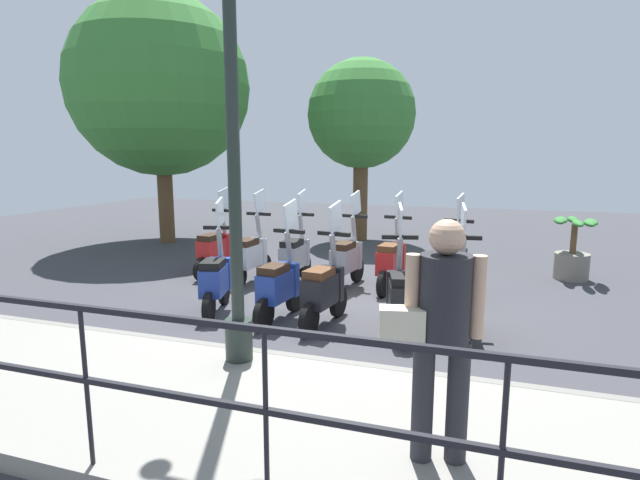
{
  "coord_description": "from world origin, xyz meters",
  "views": [
    {
      "loc": [
        -6.53,
        -1.69,
        2.13
      ],
      "look_at": [
        0.2,
        0.5,
        0.9
      ],
      "focal_mm": 28.0,
      "sensor_mm": 36.0,
      "label": 1
    }
  ],
  "objects_px": {
    "scooter_near_4": "(216,278)",
    "scooter_far_3": "(295,255)",
    "tree_distant": "(361,115)",
    "scooter_near_2": "(324,289)",
    "scooter_far_2": "(347,258)",
    "scooter_near_1": "(400,295)",
    "scooter_far_4": "(251,255)",
    "pedestrian_with_bag": "(440,324)",
    "tree_large": "(160,86)",
    "scooter_near_3": "(280,284)",
    "scooter_far_1": "(392,260)",
    "scooter_near_0": "(463,296)",
    "scooter_far_0": "(452,266)",
    "potted_palm": "(572,254)",
    "lamp_post_near": "(234,156)",
    "scooter_far_5": "(215,249)"
  },
  "relations": [
    {
      "from": "scooter_near_2",
      "to": "scooter_far_5",
      "type": "relative_size",
      "value": 1.0
    },
    {
      "from": "scooter_near_0",
      "to": "scooter_near_4",
      "type": "bearing_deg",
      "value": 84.38
    },
    {
      "from": "lamp_post_near",
      "to": "scooter_far_2",
      "type": "bearing_deg",
      "value": -3.0
    },
    {
      "from": "scooter_far_1",
      "to": "scooter_far_4",
      "type": "height_order",
      "value": "same"
    },
    {
      "from": "potted_palm",
      "to": "scooter_far_3",
      "type": "bearing_deg",
      "value": 112.09
    },
    {
      "from": "scooter_far_3",
      "to": "scooter_far_5",
      "type": "bearing_deg",
      "value": 87.62
    },
    {
      "from": "scooter_far_3",
      "to": "tree_large",
      "type": "bearing_deg",
      "value": 59.24
    },
    {
      "from": "scooter_far_5",
      "to": "scooter_near_0",
      "type": "bearing_deg",
      "value": -106.3
    },
    {
      "from": "scooter_far_1",
      "to": "scooter_far_2",
      "type": "relative_size",
      "value": 1.0
    },
    {
      "from": "lamp_post_near",
      "to": "scooter_far_4",
      "type": "distance_m",
      "value": 3.85
    },
    {
      "from": "scooter_far_1",
      "to": "scooter_far_3",
      "type": "relative_size",
      "value": 1.0
    },
    {
      "from": "scooter_near_1",
      "to": "scooter_far_4",
      "type": "bearing_deg",
      "value": 45.45
    },
    {
      "from": "scooter_near_4",
      "to": "scooter_far_3",
      "type": "distance_m",
      "value": 1.82
    },
    {
      "from": "tree_distant",
      "to": "scooter_far_0",
      "type": "bearing_deg",
      "value": -151.38
    },
    {
      "from": "scooter_near_3",
      "to": "scooter_far_1",
      "type": "xyz_separation_m",
      "value": [
        1.87,
        -1.11,
        0.0
      ]
    },
    {
      "from": "scooter_far_3",
      "to": "scooter_far_5",
      "type": "height_order",
      "value": "same"
    },
    {
      "from": "scooter_near_2",
      "to": "scooter_far_2",
      "type": "distance_m",
      "value": 1.85
    },
    {
      "from": "tree_large",
      "to": "scooter_far_1",
      "type": "bearing_deg",
      "value": -114.25
    },
    {
      "from": "scooter_far_3",
      "to": "scooter_far_2",
      "type": "bearing_deg",
      "value": -85.5
    },
    {
      "from": "scooter_near_0",
      "to": "scooter_far_0",
      "type": "relative_size",
      "value": 1.0
    },
    {
      "from": "scooter_far_2",
      "to": "scooter_far_1",
      "type": "bearing_deg",
      "value": -76.2
    },
    {
      "from": "scooter_near_1",
      "to": "scooter_near_2",
      "type": "relative_size",
      "value": 1.0
    },
    {
      "from": "scooter_near_0",
      "to": "pedestrian_with_bag",
      "type": "bearing_deg",
      "value": 170.2
    },
    {
      "from": "potted_palm",
      "to": "scooter_far_4",
      "type": "relative_size",
      "value": 0.69
    },
    {
      "from": "pedestrian_with_bag",
      "to": "scooter_far_2",
      "type": "height_order",
      "value": "pedestrian_with_bag"
    },
    {
      "from": "tree_large",
      "to": "scooter_near_2",
      "type": "xyz_separation_m",
      "value": [
        -4.59,
        -5.47,
        -3.19
      ]
    },
    {
      "from": "pedestrian_with_bag",
      "to": "scooter_far_0",
      "type": "relative_size",
      "value": 1.03
    },
    {
      "from": "scooter_near_1",
      "to": "scooter_far_4",
      "type": "relative_size",
      "value": 1.0
    },
    {
      "from": "scooter_far_4",
      "to": "pedestrian_with_bag",
      "type": "bearing_deg",
      "value": -136.62
    },
    {
      "from": "tree_distant",
      "to": "scooter_far_0",
      "type": "relative_size",
      "value": 2.84
    },
    {
      "from": "scooter_far_2",
      "to": "scooter_far_4",
      "type": "bearing_deg",
      "value": 106.34
    },
    {
      "from": "scooter_near_1",
      "to": "scooter_far_0",
      "type": "height_order",
      "value": "same"
    },
    {
      "from": "tree_distant",
      "to": "pedestrian_with_bag",
      "type": "bearing_deg",
      "value": -163.49
    },
    {
      "from": "tree_large",
      "to": "potted_palm",
      "type": "bearing_deg",
      "value": -96.59
    },
    {
      "from": "tree_distant",
      "to": "scooter_near_0",
      "type": "bearing_deg",
      "value": -156.14
    },
    {
      "from": "scooter_far_1",
      "to": "pedestrian_with_bag",
      "type": "bearing_deg",
      "value": -158.74
    },
    {
      "from": "scooter_near_2",
      "to": "scooter_far_5",
      "type": "distance_m",
      "value": 3.23
    },
    {
      "from": "lamp_post_near",
      "to": "scooter_far_2",
      "type": "relative_size",
      "value": 2.87
    },
    {
      "from": "lamp_post_near",
      "to": "scooter_far_5",
      "type": "bearing_deg",
      "value": 32.77
    },
    {
      "from": "pedestrian_with_bag",
      "to": "scooter_near_4",
      "type": "relative_size",
      "value": 1.03
    },
    {
      "from": "potted_palm",
      "to": "scooter_far_2",
      "type": "xyz_separation_m",
      "value": [
        -1.74,
        3.52,
        0.04
      ]
    },
    {
      "from": "scooter_far_0",
      "to": "scooter_far_1",
      "type": "xyz_separation_m",
      "value": [
        0.12,
        0.92,
        0.0
      ]
    },
    {
      "from": "pedestrian_with_bag",
      "to": "scooter_far_3",
      "type": "bearing_deg",
      "value": 19.29
    },
    {
      "from": "scooter_near_4",
      "to": "scooter_far_5",
      "type": "distance_m",
      "value": 2.15
    },
    {
      "from": "scooter_near_1",
      "to": "scooter_far_2",
      "type": "xyz_separation_m",
      "value": [
        1.83,
        1.14,
        0.0
      ]
    },
    {
      "from": "lamp_post_near",
      "to": "scooter_near_1",
      "type": "xyz_separation_m",
      "value": [
        1.57,
        -1.32,
        -1.63
      ]
    },
    {
      "from": "scooter_near_4",
      "to": "scooter_far_3",
      "type": "relative_size",
      "value": 1.0
    },
    {
      "from": "tree_distant",
      "to": "scooter_far_3",
      "type": "distance_m",
      "value": 5.22
    },
    {
      "from": "tree_distant",
      "to": "scooter_far_4",
      "type": "bearing_deg",
      "value": 171.37
    },
    {
      "from": "scooter_far_1",
      "to": "scooter_far_5",
      "type": "height_order",
      "value": "same"
    }
  ]
}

